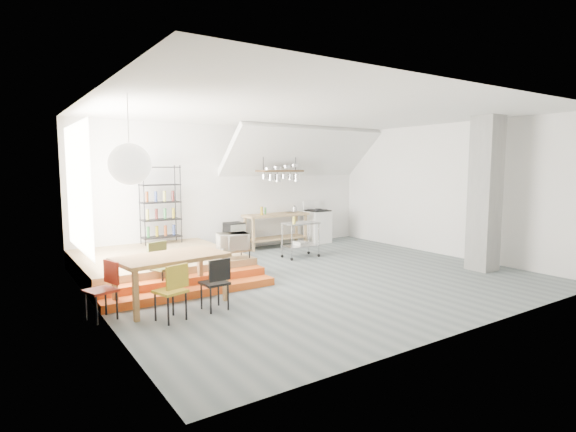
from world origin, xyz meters
TOP-DOWN VIEW (x-y plane):
  - floor at (0.00, 0.00)m, footprint 8.00×8.00m
  - wall_back at (0.00, 3.50)m, footprint 8.00×0.04m
  - wall_left at (-4.00, 0.00)m, footprint 0.04×7.00m
  - wall_right at (4.00, 0.00)m, footprint 0.04×7.00m
  - ceiling at (0.00, 0.00)m, footprint 8.00×7.00m
  - slope_ceiling at (1.80, 2.90)m, footprint 4.40×1.44m
  - window_pane at (-3.98, 1.50)m, footprint 0.02×2.50m
  - platform at (-2.50, 2.00)m, footprint 3.00×3.00m
  - step_lower at (-2.50, 0.05)m, footprint 3.00×0.35m
  - step_upper at (-2.50, 0.40)m, footprint 3.00×0.35m
  - concrete_column at (3.30, -1.50)m, footprint 0.50×0.50m
  - kitchen_counter at (1.10, 3.15)m, footprint 1.80×0.60m
  - stove at (2.50, 3.16)m, footprint 0.60×0.60m
  - pot_rack at (1.13, 2.92)m, footprint 1.20×0.50m
  - wire_shelving at (-2.00, 3.20)m, footprint 0.88×0.38m
  - microwave_shelf at (-1.40, 0.75)m, footprint 0.60×0.40m
  - paper_lantern at (-3.55, -0.28)m, footprint 0.60×0.60m
  - dining_table at (-2.96, -0.20)m, footprint 1.77×1.15m
  - chair_mustard at (-3.20, -0.98)m, footprint 0.47×0.47m
  - chair_black at (-2.50, -0.88)m, footprint 0.39×0.39m
  - chair_olive at (-2.86, 0.56)m, footprint 0.51×0.51m
  - chair_red at (-3.97, -0.33)m, footprint 0.47×0.47m
  - rolling_cart at (0.87, 1.68)m, footprint 0.86×0.49m
  - mini_fridge at (-0.12, 3.20)m, footprint 0.44×0.44m
  - microwave at (-1.40, 0.75)m, footprint 0.65×0.50m
  - bowl at (1.50, 3.10)m, footprint 0.24×0.24m

SIDE VIEW (x-z plane):
  - floor at x=0.00m, z-range 0.00..0.00m
  - step_lower at x=-2.50m, z-range 0.00..0.13m
  - step_upper at x=-2.50m, z-range 0.00..0.27m
  - platform at x=-2.50m, z-range 0.00..0.40m
  - mini_fridge at x=-0.12m, z-range 0.00..0.75m
  - chair_black at x=-2.50m, z-range 0.08..0.88m
  - stove at x=2.50m, z-range -0.11..1.07m
  - chair_mustard at x=-3.20m, z-range 0.08..0.90m
  - chair_red at x=-3.97m, z-range 0.08..0.91m
  - chair_olive at x=-2.86m, z-range 0.08..0.96m
  - rolling_cart at x=0.87m, z-range 0.12..0.97m
  - microwave_shelf at x=-1.40m, z-range 0.46..0.63m
  - kitchen_counter at x=1.10m, z-range 0.17..1.08m
  - dining_table at x=-2.96m, z-range 0.31..1.10m
  - microwave at x=-1.40m, z-range 0.56..0.89m
  - bowl at x=1.50m, z-range 0.91..0.96m
  - wire_shelving at x=-2.00m, z-range 0.43..2.23m
  - wall_back at x=0.00m, z-range 0.00..3.20m
  - wall_left at x=-4.00m, z-range 0.00..3.20m
  - wall_right at x=4.00m, z-range 0.00..3.20m
  - concrete_column at x=3.30m, z-range 0.00..3.20m
  - window_pane at x=-3.98m, z-range 0.70..2.90m
  - pot_rack at x=1.13m, z-range 1.26..2.69m
  - paper_lantern at x=-3.55m, z-range 1.90..2.50m
  - slope_ceiling at x=1.80m, z-range 1.89..3.21m
  - ceiling at x=0.00m, z-range 3.19..3.21m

